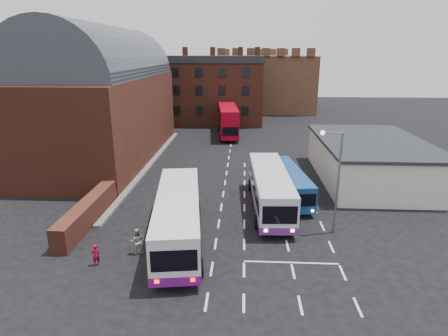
# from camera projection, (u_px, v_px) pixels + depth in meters

# --- Properties ---
(ground) EXTENTS (180.00, 180.00, 0.00)m
(ground) POSITION_uv_depth(u_px,v_px,m) (216.00, 238.00, 26.95)
(ground) COLOR black
(railway_station) EXTENTS (12.00, 28.00, 16.00)m
(railway_station) POSITION_uv_depth(u_px,v_px,m) (102.00, 97.00, 45.51)
(railway_station) COLOR #602B1E
(railway_station) RESTS_ON ground
(forecourt_wall) EXTENTS (1.20, 10.00, 1.80)m
(forecourt_wall) POSITION_uv_depth(u_px,v_px,m) (88.00, 212.00, 29.12)
(forecourt_wall) COLOR #602B1E
(forecourt_wall) RESTS_ON ground
(cream_building) EXTENTS (10.40, 16.40, 4.25)m
(cream_building) POSITION_uv_depth(u_px,v_px,m) (370.00, 159.00, 38.88)
(cream_building) COLOR beige
(cream_building) RESTS_ON ground
(brick_terrace) EXTENTS (22.00, 10.00, 11.00)m
(brick_terrace) POSITION_uv_depth(u_px,v_px,m) (202.00, 93.00, 69.49)
(brick_terrace) COLOR brown
(brick_terrace) RESTS_ON ground
(castle_keep) EXTENTS (22.00, 22.00, 12.00)m
(castle_keep) POSITION_uv_depth(u_px,v_px,m) (262.00, 82.00, 87.78)
(castle_keep) COLOR brown
(castle_keep) RESTS_ON ground
(bus_white_outbound) EXTENTS (4.56, 12.86, 3.43)m
(bus_white_outbound) POSITION_uv_depth(u_px,v_px,m) (178.00, 215.00, 25.99)
(bus_white_outbound) COLOR silver
(bus_white_outbound) RESTS_ON ground
(bus_white_inbound) EXTENTS (3.51, 12.23, 3.30)m
(bus_white_inbound) POSITION_uv_depth(u_px,v_px,m) (270.00, 187.00, 31.58)
(bus_white_inbound) COLOR silver
(bus_white_inbound) RESTS_ON ground
(bus_blue) EXTENTS (3.52, 9.87, 2.64)m
(bus_blue) POSITION_uv_depth(u_px,v_px,m) (289.00, 181.00, 34.07)
(bus_blue) COLOR navy
(bus_blue) RESTS_ON ground
(bus_red_double) EXTENTS (3.79, 11.89, 4.68)m
(bus_red_double) POSITION_uv_depth(u_px,v_px,m) (228.00, 120.00, 59.07)
(bus_red_double) COLOR #A30417
(bus_red_double) RESTS_ON ground
(street_lamp) EXTENTS (1.53, 0.54, 7.65)m
(street_lamp) POSITION_uv_depth(u_px,v_px,m) (335.00, 173.00, 26.48)
(street_lamp) COLOR slate
(street_lamp) RESTS_ON ground
(pedestrian_red) EXTENTS (0.61, 0.60, 1.42)m
(pedestrian_red) POSITION_uv_depth(u_px,v_px,m) (96.00, 255.00, 23.37)
(pedestrian_red) COLOR maroon
(pedestrian_red) RESTS_ON ground
(pedestrian_beige) EXTENTS (1.02, 0.89, 1.79)m
(pedestrian_beige) POSITION_uv_depth(u_px,v_px,m) (137.00, 241.00, 24.69)
(pedestrian_beige) COLOR tan
(pedestrian_beige) RESTS_ON ground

